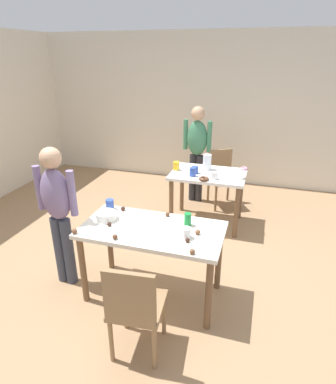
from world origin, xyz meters
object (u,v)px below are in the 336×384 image
at_px(dining_table_far, 208,182).
at_px(person_adult_far, 197,146).
at_px(person_girl_near, 58,207).
at_px(pitcher_far, 207,162).
at_px(dining_table_near, 152,238).
at_px(chair_far_table, 222,175).
at_px(soda_can, 188,219).
at_px(chair_near_table, 135,306).
at_px(mixing_bowl, 106,216).

distance_m(dining_table_far, person_adult_far, 0.83).
relative_size(dining_table_far, person_girl_near, 0.68).
relative_size(person_girl_near, pitcher_far, 6.80).
relative_size(dining_table_near, chair_far_table, 1.51).
xyz_separation_m(dining_table_near, soda_can, (0.30, 0.15, 0.16)).
height_order(dining_table_near, pitcher_far, pitcher_far).
xyz_separation_m(dining_table_near, chair_near_table, (0.11, -0.71, -0.15)).
relative_size(dining_table_near, pitcher_far, 6.13).
bearing_deg(mixing_bowl, chair_near_table, -51.73).
bearing_deg(person_girl_near, dining_table_far, 55.64).
relative_size(chair_far_table, person_adult_far, 0.57).
xyz_separation_m(dining_table_far, mixing_bowl, (-0.70, -1.60, 0.16)).
bearing_deg(dining_table_near, soda_can, 26.50).
relative_size(dining_table_far, pitcher_far, 4.61).
bearing_deg(person_girl_near, soda_can, 9.98).
distance_m(chair_near_table, chair_far_table, 3.04).
distance_m(chair_far_table, person_girl_near, 2.72).
height_order(chair_near_table, person_girl_near, person_girl_near).
relative_size(person_adult_far, mixing_bowl, 7.56).
distance_m(chair_near_table, mixing_bowl, 0.99).
relative_size(dining_table_far, soda_can, 8.10).
xyz_separation_m(chair_near_table, pitcher_far, (0.07, 2.48, 0.36)).
relative_size(dining_table_near, mixing_bowl, 6.55).
bearing_deg(person_girl_near, pitcher_far, 58.69).
bearing_deg(mixing_bowl, dining_table_near, -3.82).
xyz_separation_m(dining_table_near, chair_far_table, (0.32, 2.32, -0.15)).
relative_size(chair_far_table, soda_can, 7.13).
bearing_deg(pitcher_far, dining_table_far, -70.95).
bearing_deg(chair_near_table, person_adult_far, 93.85).
bearing_deg(mixing_bowl, chair_far_table, 70.85).
height_order(dining_table_far, chair_near_table, chair_near_table).
xyz_separation_m(person_girl_near, person_adult_far, (0.84, 2.41, 0.04)).
relative_size(chair_far_table, mixing_bowl, 4.34).
xyz_separation_m(person_girl_near, pitcher_far, (1.11, 1.83, -0.01)).
xyz_separation_m(mixing_bowl, pitcher_far, (0.65, 1.73, 0.07)).
bearing_deg(chair_near_table, chair_far_table, 86.13).
bearing_deg(person_adult_far, dining_table_far, -66.12).
relative_size(soda_can, pitcher_far, 0.57).
relative_size(dining_table_near, person_adult_far, 0.87).
height_order(person_adult_far, mixing_bowl, person_adult_far).
bearing_deg(person_girl_near, chair_near_table, -31.65).
bearing_deg(dining_table_far, chair_far_table, 82.29).
distance_m(dining_table_near, chair_far_table, 2.35).
bearing_deg(person_girl_near, person_adult_far, 70.78).
bearing_deg(pitcher_far, chair_near_table, -91.51).
distance_m(dining_table_near, chair_near_table, 0.74).
bearing_deg(pitcher_far, person_adult_far, 114.94).
bearing_deg(dining_table_near, chair_near_table, -81.11).
bearing_deg(mixing_bowl, person_girl_near, -167.69).
height_order(mixing_bowl, soda_can, soda_can).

